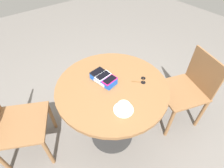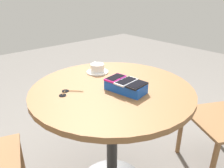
% 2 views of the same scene
% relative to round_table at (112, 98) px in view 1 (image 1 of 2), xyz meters
% --- Properties ---
extents(ground_plane, '(8.00, 8.00, 0.00)m').
position_rel_round_table_xyz_m(ground_plane, '(0.00, 0.00, -0.62)').
color(ground_plane, slate).
extents(round_table, '(0.92, 0.92, 0.76)m').
position_rel_round_table_xyz_m(round_table, '(0.00, 0.00, 0.00)').
color(round_table, '#2D2D2D').
rests_on(round_table, ground_plane).
extents(phone_box, '(0.23, 0.15, 0.05)m').
position_rel_round_table_xyz_m(phone_box, '(-0.09, -0.02, 0.17)').
color(phone_box, blue).
rests_on(phone_box, round_table).
extents(phone_black, '(0.08, 0.12, 0.01)m').
position_rel_round_table_xyz_m(phone_black, '(-0.16, -0.03, 0.21)').
color(phone_black, black).
rests_on(phone_black, phone_box).
extents(phone_white, '(0.08, 0.14, 0.01)m').
position_rel_round_table_xyz_m(phone_white, '(-0.09, -0.02, 0.21)').
color(phone_white, silver).
rests_on(phone_white, phone_box).
extents(phone_magenta, '(0.09, 0.13, 0.01)m').
position_rel_round_table_xyz_m(phone_magenta, '(-0.02, -0.01, 0.21)').
color(phone_magenta, '#D11975').
rests_on(phone_magenta, phone_box).
extents(saucer, '(0.15, 0.15, 0.01)m').
position_rel_round_table_xyz_m(saucer, '(0.24, -0.08, 0.15)').
color(saucer, silver).
rests_on(saucer, round_table).
extents(coffee_cup, '(0.12, 0.09, 0.06)m').
position_rel_round_table_xyz_m(coffee_cup, '(0.25, -0.09, 0.18)').
color(coffee_cup, silver).
rests_on(coffee_cup, saucer).
extents(sunglasses, '(0.09, 0.13, 0.01)m').
position_rel_round_table_xyz_m(sunglasses, '(0.11, 0.24, 0.15)').
color(sunglasses, black).
rests_on(sunglasses, round_table).
extents(chair_near_window, '(0.61, 0.61, 0.80)m').
position_rel_round_table_xyz_m(chair_near_window, '(-0.42, -0.79, -0.19)').
color(chair_near_window, brown).
rests_on(chair_near_window, ground_plane).
extents(chair_far_side, '(0.55, 0.55, 0.83)m').
position_rel_round_table_xyz_m(chair_far_side, '(0.27, 0.78, -0.17)').
color(chair_far_side, brown).
rests_on(chair_far_side, ground_plane).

